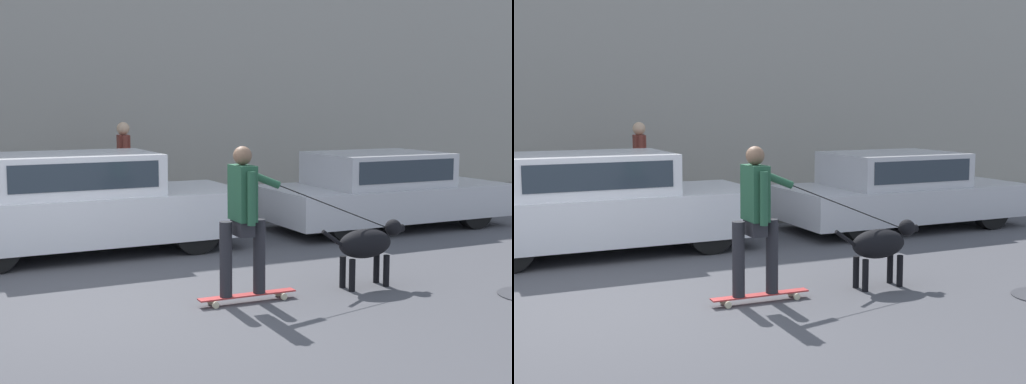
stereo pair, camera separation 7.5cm
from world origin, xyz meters
The scene contains 8 objects.
ground_plane centered at (0.00, 0.00, 0.00)m, with size 36.00×36.00×0.00m, color #47474C.
back_wall centered at (0.00, 6.18, 2.93)m, with size 32.00×0.30×5.86m.
sidewalk_curb centered at (0.00, 4.94, 0.06)m, with size 30.00×2.13×0.12m.
parked_car_1 centered at (0.37, 2.74, 0.66)m, with size 4.21×1.75×1.36m.
parked_car_2 centered at (5.22, 2.74, 0.59)m, with size 4.00×1.84×1.23m.
dog centered at (2.85, -0.39, 0.48)m, with size 1.09×0.36×0.73m.
skateboarder centered at (1.35, -0.41, 0.91)m, with size 2.35×0.52×1.60m.
pedestrian_with_bag centered at (1.46, 4.80, 1.01)m, with size 0.23×0.62×1.60m.
Camera 2 is at (-1.44, -6.93, 2.03)m, focal length 50.00 mm.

